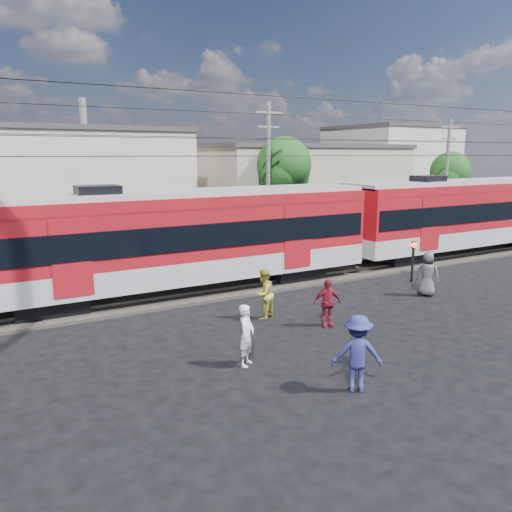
# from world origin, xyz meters

# --- Properties ---
(ground) EXTENTS (120.00, 120.00, 0.00)m
(ground) POSITION_xyz_m (0.00, 0.00, 0.00)
(ground) COLOR black
(ground) RESTS_ON ground
(track_bed) EXTENTS (70.00, 3.40, 0.12)m
(track_bed) POSITION_xyz_m (0.00, 8.00, 0.06)
(track_bed) COLOR #2D2823
(track_bed) RESTS_ON ground
(rail_near) EXTENTS (70.00, 0.12, 0.12)m
(rail_near) POSITION_xyz_m (0.00, 7.25, 0.18)
(rail_near) COLOR #59544C
(rail_near) RESTS_ON track_bed
(rail_far) EXTENTS (70.00, 0.12, 0.12)m
(rail_far) POSITION_xyz_m (0.00, 8.75, 0.18)
(rail_far) COLOR #59544C
(rail_far) RESTS_ON track_bed
(commuter_train) EXTENTS (50.30, 3.08, 4.17)m
(commuter_train) POSITION_xyz_m (-1.86, 8.00, 2.40)
(commuter_train) COLOR black
(commuter_train) RESTS_ON ground
(building_midwest) EXTENTS (12.24, 12.24, 7.30)m
(building_midwest) POSITION_xyz_m (-2.00, 27.00, 3.66)
(building_midwest) COLOR #B9B3A1
(building_midwest) RESTS_ON ground
(building_mideast) EXTENTS (16.32, 10.20, 6.30)m
(building_mideast) POSITION_xyz_m (14.00, 24.00, 3.16)
(building_mideast) COLOR gray
(building_mideast) RESTS_ON ground
(building_east) EXTENTS (10.20, 10.20, 8.30)m
(building_east) POSITION_xyz_m (28.00, 28.00, 4.16)
(building_east) COLOR #B9B3A1
(building_east) RESTS_ON ground
(utility_pole_mid) EXTENTS (1.80, 0.24, 8.50)m
(utility_pole_mid) POSITION_xyz_m (6.00, 15.00, 4.53)
(utility_pole_mid) COLOR slate
(utility_pole_mid) RESTS_ON ground
(utility_pole_east) EXTENTS (1.80, 0.24, 8.00)m
(utility_pole_east) POSITION_xyz_m (20.00, 14.00, 4.28)
(utility_pole_east) COLOR slate
(utility_pole_east) RESTS_ON ground
(tree_near) EXTENTS (3.82, 3.64, 6.72)m
(tree_near) POSITION_xyz_m (9.19, 18.09, 4.66)
(tree_near) COLOR #382619
(tree_near) RESTS_ON ground
(tree_far) EXTENTS (3.36, 3.12, 5.76)m
(tree_far) POSITION_xyz_m (24.19, 17.09, 3.99)
(tree_far) COLOR #382619
(tree_far) RESTS_ON ground
(pedestrian_a) EXTENTS (0.73, 0.72, 1.69)m
(pedestrian_a) POSITION_xyz_m (-3.16, 0.63, 0.84)
(pedestrian_a) COLOR white
(pedestrian_a) RESTS_ON ground
(pedestrian_b) EXTENTS (1.06, 0.97, 1.76)m
(pedestrian_b) POSITION_xyz_m (-0.82, 3.74, 0.88)
(pedestrian_b) COLOR gold
(pedestrian_b) RESTS_ON ground
(pedestrian_c) EXTENTS (1.41, 1.24, 1.89)m
(pedestrian_c) POSITION_xyz_m (-1.56, -1.95, 0.95)
(pedestrian_c) COLOR navy
(pedestrian_c) RESTS_ON ground
(pedestrian_d) EXTENTS (1.01, 0.60, 1.61)m
(pedestrian_d) POSITION_xyz_m (0.60, 2.05, 0.80)
(pedestrian_d) COLOR maroon
(pedestrian_d) RESTS_ON ground
(pedestrian_e) EXTENTS (0.97, 1.05, 1.80)m
(pedestrian_e) POSITION_xyz_m (6.30, 3.00, 0.90)
(pedestrian_e) COLOR #4D4D52
(pedestrian_e) RESTS_ON ground
(car_silver) EXTENTS (4.53, 2.27, 1.48)m
(car_silver) POSITION_xyz_m (21.17, 12.52, 0.74)
(car_silver) COLOR #A4A5AB
(car_silver) RESTS_ON ground
(crossing_signal) EXTENTS (0.27, 0.27, 1.84)m
(crossing_signal) POSITION_xyz_m (7.46, 4.89, 1.27)
(crossing_signal) COLOR black
(crossing_signal) RESTS_ON ground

